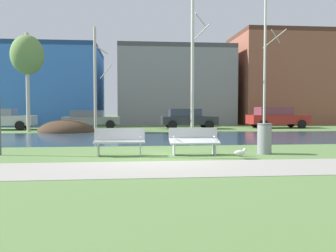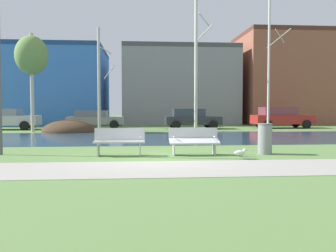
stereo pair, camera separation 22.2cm
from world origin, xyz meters
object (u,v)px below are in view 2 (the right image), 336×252
(bench_left, at_px, (119,141))
(parked_wagon_fourth_red, at_px, (281,117))
(parked_sedan_second_grey, at_px, (95,119))
(parked_van_nearest_silver, at_px, (5,119))
(trash_bin, at_px, (265,138))
(seagull, at_px, (240,152))
(bench_right, at_px, (194,140))
(parked_hatch_third_dark, at_px, (191,118))

(bench_left, height_order, parked_wagon_fourth_red, parked_wagon_fourth_red)
(parked_sedan_second_grey, xyz_separation_m, parked_wagon_fourth_red, (14.00, -0.51, 0.11))
(bench_left, bearing_deg, parked_wagon_fourth_red, 53.37)
(parked_van_nearest_silver, relative_size, parked_sedan_second_grey, 1.07)
(parked_van_nearest_silver, relative_size, parked_wagon_fourth_red, 0.99)
(trash_bin, bearing_deg, parked_van_nearest_silver, 132.06)
(parked_van_nearest_silver, bearing_deg, seagull, -51.13)
(parked_van_nearest_silver, height_order, parked_sedan_second_grey, parked_van_nearest_silver)
(bench_right, xyz_separation_m, seagull, (1.38, -0.54, -0.34))
(parked_van_nearest_silver, distance_m, parked_sedan_second_grey, 6.16)
(trash_bin, bearing_deg, bench_left, -179.70)
(seagull, distance_m, parked_wagon_fourth_red, 17.62)
(bench_right, height_order, trash_bin, trash_bin)
(parked_van_nearest_silver, xyz_separation_m, parked_wagon_fourth_red, (20.10, 0.41, 0.05))
(parked_sedan_second_grey, bearing_deg, parked_wagon_fourth_red, -2.11)
(bench_right, distance_m, trash_bin, 2.36)
(parked_hatch_third_dark, bearing_deg, bench_left, -106.79)
(parked_sedan_second_grey, distance_m, parked_wagon_fourth_red, 14.01)
(seagull, xyz_separation_m, parked_wagon_fourth_red, (7.64, 15.87, 0.70))
(bench_right, xyz_separation_m, parked_sedan_second_grey, (-4.99, 15.84, 0.25))
(bench_left, distance_m, parked_van_nearest_silver, 17.28)
(parked_sedan_second_grey, bearing_deg, parked_van_nearest_silver, -171.41)
(bench_left, height_order, parked_sedan_second_grey, parked_sedan_second_grey)
(parked_hatch_third_dark, bearing_deg, trash_bin, -88.94)
(bench_right, height_order, parked_van_nearest_silver, parked_van_nearest_silver)
(trash_bin, relative_size, parked_hatch_third_dark, 0.25)
(trash_bin, height_order, parked_wagon_fourth_red, parked_wagon_fourth_red)
(seagull, relative_size, parked_wagon_fourth_red, 0.09)
(trash_bin, bearing_deg, parked_wagon_fourth_red, 66.49)
(parked_hatch_third_dark, bearing_deg, parked_sedan_second_grey, 171.65)
(seagull, distance_m, parked_van_nearest_silver, 19.87)
(seagull, xyz_separation_m, parked_sedan_second_grey, (-6.37, 16.38, 0.59))
(bench_right, distance_m, parked_hatch_third_dark, 14.95)
(bench_left, height_order, parked_van_nearest_silver, parked_van_nearest_silver)
(trash_bin, bearing_deg, bench_right, -179.40)
(seagull, bearing_deg, parked_wagon_fourth_red, 64.30)
(parked_van_nearest_silver, xyz_separation_m, parked_sedan_second_grey, (6.09, 0.92, -0.06))
(seagull, bearing_deg, parked_sedan_second_grey, 111.24)
(seagull, relative_size, parked_sedan_second_grey, 0.10)
(trash_bin, xyz_separation_m, seagull, (-0.98, -0.57, -0.39))
(seagull, distance_m, parked_hatch_third_dark, 15.37)
(parked_van_nearest_silver, height_order, parked_hatch_third_dark, parked_hatch_third_dark)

